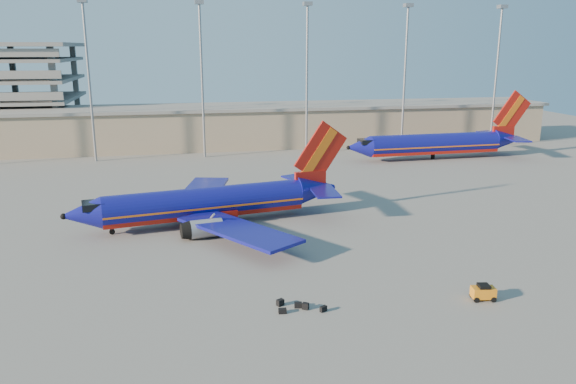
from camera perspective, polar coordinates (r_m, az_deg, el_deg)
ground at (r=65.17m, az=-1.84°, el=-3.82°), size 220.00×220.00×0.00m
terminal_building at (r=121.80m, az=-1.71°, el=6.88°), size 122.00×16.00×8.50m
light_mast_row at (r=108.13m, az=-3.35°, el=12.94°), size 101.60×1.60×28.65m
aircraft_main at (r=67.37m, az=-7.71°, el=-1.12°), size 34.22×32.64×11.66m
aircraft_second at (r=109.51m, az=15.02°, el=4.77°), size 37.07×14.43×12.55m
baggage_tug at (r=50.20m, az=19.22°, el=-9.56°), size 2.06×1.43×1.37m
luggage_pile at (r=46.16m, az=0.83°, el=-11.53°), size 3.93×2.34×0.54m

